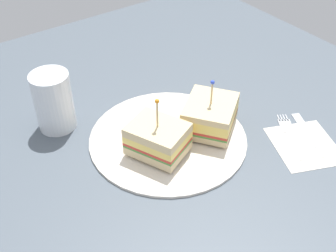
{
  "coord_description": "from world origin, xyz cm",
  "views": [
    {
      "loc": [
        -32.47,
        -44.93,
        48.23
      ],
      "look_at": [
        0.0,
        0.0,
        2.97
      ],
      "focal_mm": 45.85,
      "sensor_mm": 36.0,
      "label": 1
    }
  ],
  "objects_px": {
    "sandwich_half_back": "(158,139)",
    "fork": "(288,131)",
    "knife": "(307,131)",
    "napkin": "(305,145)",
    "plate": "(168,137)",
    "drink_glass": "(54,103)",
    "sandwich_half_front": "(210,115)"
  },
  "relations": [
    {
      "from": "drink_glass",
      "to": "fork",
      "type": "xyz_separation_m",
      "value": [
        0.32,
        -0.25,
        -0.05
      ]
    },
    {
      "from": "drink_glass",
      "to": "sandwich_half_back",
      "type": "bearing_deg",
      "value": -59.07
    },
    {
      "from": "sandwich_half_back",
      "to": "fork",
      "type": "height_order",
      "value": "sandwich_half_back"
    },
    {
      "from": "fork",
      "to": "drink_glass",
      "type": "bearing_deg",
      "value": 141.8
    },
    {
      "from": "drink_glass",
      "to": "knife",
      "type": "distance_m",
      "value": 0.44
    },
    {
      "from": "plate",
      "to": "drink_glass",
      "type": "distance_m",
      "value": 0.2
    },
    {
      "from": "drink_glass",
      "to": "fork",
      "type": "distance_m",
      "value": 0.41
    },
    {
      "from": "fork",
      "to": "napkin",
      "type": "bearing_deg",
      "value": -97.22
    },
    {
      "from": "drink_glass",
      "to": "sandwich_half_front",
      "type": "bearing_deg",
      "value": -39.12
    },
    {
      "from": "plate",
      "to": "napkin",
      "type": "relative_size",
      "value": 2.35
    },
    {
      "from": "sandwich_half_front",
      "to": "sandwich_half_back",
      "type": "bearing_deg",
      "value": 179.15
    },
    {
      "from": "sandwich_half_back",
      "to": "knife",
      "type": "xyz_separation_m",
      "value": [
        0.24,
        -0.1,
        -0.03
      ]
    },
    {
      "from": "sandwich_half_front",
      "to": "sandwich_half_back",
      "type": "distance_m",
      "value": 0.11
    },
    {
      "from": "sandwich_half_front",
      "to": "fork",
      "type": "distance_m",
      "value": 0.14
    },
    {
      "from": "sandwich_half_back",
      "to": "napkin",
      "type": "distance_m",
      "value": 0.25
    },
    {
      "from": "sandwich_half_front",
      "to": "knife",
      "type": "distance_m",
      "value": 0.17
    },
    {
      "from": "sandwich_half_back",
      "to": "sandwich_half_front",
      "type": "bearing_deg",
      "value": -0.85
    },
    {
      "from": "sandwich_half_front",
      "to": "fork",
      "type": "relative_size",
      "value": 1.14
    },
    {
      "from": "sandwich_half_front",
      "to": "napkin",
      "type": "relative_size",
      "value": 1.08
    },
    {
      "from": "sandwich_half_back",
      "to": "plate",
      "type": "bearing_deg",
      "value": 31.24
    },
    {
      "from": "plate",
      "to": "napkin",
      "type": "height_order",
      "value": "plate"
    },
    {
      "from": "plate",
      "to": "fork",
      "type": "height_order",
      "value": "plate"
    },
    {
      "from": "sandwich_half_back",
      "to": "fork",
      "type": "xyz_separation_m",
      "value": [
        0.22,
        -0.08,
        -0.03
      ]
    },
    {
      "from": "plate",
      "to": "sandwich_half_back",
      "type": "height_order",
      "value": "sandwich_half_back"
    },
    {
      "from": "plate",
      "to": "sandwich_half_back",
      "type": "distance_m",
      "value": 0.05
    },
    {
      "from": "plate",
      "to": "sandwich_half_front",
      "type": "bearing_deg",
      "value": -18.09
    },
    {
      "from": "sandwich_half_back",
      "to": "knife",
      "type": "height_order",
      "value": "sandwich_half_back"
    },
    {
      "from": "plate",
      "to": "sandwich_half_front",
      "type": "distance_m",
      "value": 0.08
    },
    {
      "from": "sandwich_half_back",
      "to": "knife",
      "type": "distance_m",
      "value": 0.27
    },
    {
      "from": "sandwich_half_back",
      "to": "napkin",
      "type": "height_order",
      "value": "sandwich_half_back"
    },
    {
      "from": "napkin",
      "to": "plate",
      "type": "bearing_deg",
      "value": 140.38
    },
    {
      "from": "drink_glass",
      "to": "fork",
      "type": "bearing_deg",
      "value": -38.2
    }
  ]
}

